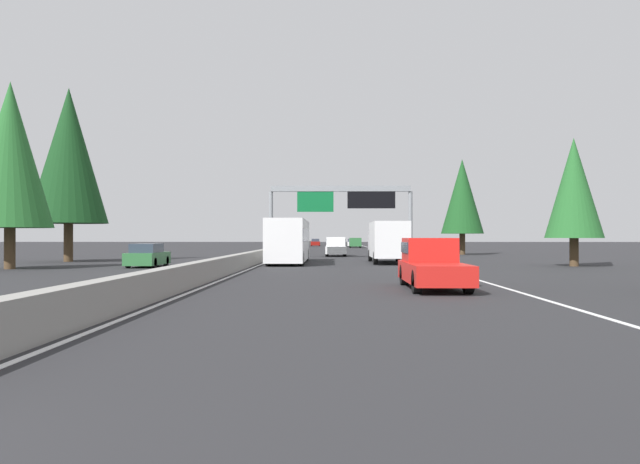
% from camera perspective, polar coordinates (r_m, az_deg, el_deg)
% --- Properties ---
extents(ground_plane, '(320.00, 320.00, 0.00)m').
position_cam_1_polar(ground_plane, '(64.85, -3.43, -2.11)').
color(ground_plane, '#262628').
extents(median_barrier, '(180.00, 0.56, 0.90)m').
position_cam_1_polar(median_barrier, '(84.81, -2.56, -1.40)').
color(median_barrier, gray).
rests_on(median_barrier, ground).
extents(shoulder_stripe_right, '(160.00, 0.16, 0.01)m').
position_cam_1_polar(shoulder_stripe_right, '(74.93, 6.01, -1.87)').
color(shoulder_stripe_right, silver).
rests_on(shoulder_stripe_right, ground).
extents(shoulder_stripe_median, '(160.00, 0.16, 0.01)m').
position_cam_1_polar(shoulder_stripe_median, '(74.81, -2.63, -1.88)').
color(shoulder_stripe_median, silver).
rests_on(shoulder_stripe_median, ground).
extents(sign_gantry_overhead, '(0.50, 12.68, 6.39)m').
position_cam_1_polar(sign_gantry_overhead, '(55.44, 2.05, 2.87)').
color(sign_gantry_overhead, gray).
rests_on(sign_gantry_overhead, ground).
extents(pickup_distant_a, '(5.60, 2.00, 1.86)m').
position_cam_1_polar(pickup_distant_a, '(23.64, 10.12, -2.83)').
color(pickup_distant_a, red).
rests_on(pickup_distant_a, ground).
extents(box_truck_mid_center, '(8.50, 2.40, 2.95)m').
position_cam_1_polar(box_truck_mid_center, '(45.49, 6.16, -0.79)').
color(box_truck_mid_center, white).
rests_on(box_truck_mid_center, ground).
extents(bus_mid_right, '(11.50, 2.55, 3.10)m').
position_cam_1_polar(bus_mid_right, '(45.23, -2.84, -0.67)').
color(bus_mid_right, white).
rests_on(bus_mid_right, ground).
extents(sedan_mid_left, '(4.40, 1.80, 1.47)m').
position_cam_1_polar(sedan_mid_left, '(117.84, 2.93, -1.01)').
color(sedan_mid_left, white).
rests_on(sedan_mid_left, ground).
extents(minivan_far_center, '(5.00, 1.95, 1.69)m').
position_cam_1_polar(minivan_far_center, '(108.03, 3.21, -0.93)').
color(minivan_far_center, '#2D6B38').
rests_on(minivan_far_center, ground).
extents(sedan_distant_b, '(4.40, 1.80, 1.47)m').
position_cam_1_polar(sedan_distant_b, '(126.52, -0.41, -0.97)').
color(sedan_distant_b, maroon).
rests_on(sedan_distant_b, ground).
extents(sedan_near_center, '(4.40, 1.80, 1.47)m').
position_cam_1_polar(sedan_near_center, '(125.32, 2.89, -0.98)').
color(sedan_near_center, black).
rests_on(sedan_near_center, ground).
extents(pickup_far_right, '(5.60, 2.00, 1.86)m').
position_cam_1_polar(pickup_far_right, '(61.86, 1.44, -1.34)').
color(pickup_far_right, white).
rests_on(pickup_far_right, ground).
extents(oncoming_near, '(4.40, 1.80, 1.47)m').
position_cam_1_polar(oncoming_near, '(41.08, -15.39, -2.12)').
color(oncoming_near, '#2D6B38').
rests_on(oncoming_near, ground).
extents(conifer_right_near, '(3.64, 3.64, 8.28)m').
position_cam_1_polar(conifer_right_near, '(43.61, 22.05, 3.70)').
color(conifer_right_near, '#4C3823').
rests_on(conifer_right_near, ground).
extents(conifer_right_mid, '(4.46, 4.46, 10.13)m').
position_cam_1_polar(conifer_right_mid, '(68.17, 12.78, 3.16)').
color(conifer_right_mid, '#4C3823').
rests_on(conifer_right_mid, ground).
extents(conifer_left_foreground, '(4.88, 4.88, 11.08)m').
position_cam_1_polar(conifer_left_foreground, '(41.48, -26.31, 6.30)').
color(conifer_left_foreground, '#4C3823').
rests_on(conifer_left_foreground, ground).
extents(conifer_left_near, '(5.85, 5.85, 13.29)m').
position_cam_1_polar(conifer_left_near, '(51.87, -21.85, 6.44)').
color(conifer_left_near, '#4C3823').
rests_on(conifer_left_near, ground).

